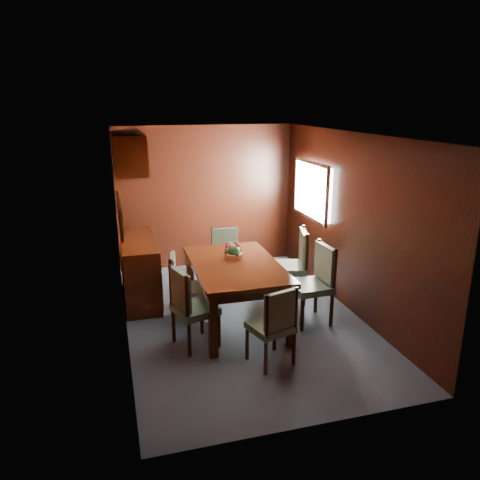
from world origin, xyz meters
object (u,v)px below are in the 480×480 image
object	(u,v)px
chair_right_near	(316,279)
flower_centerpiece	(234,250)
dining_table	(236,272)
chair_left_near	(189,304)
chair_head	(275,322)
sideboard	(140,270)

from	to	relation	value
chair_right_near	flower_centerpiece	world-z (taller)	same
dining_table	chair_left_near	size ratio (longest dim) A/B	1.76
chair_left_near	chair_head	world-z (taller)	chair_left_near
chair_left_near	chair_head	size ratio (longest dim) A/B	1.08
chair_left_near	dining_table	bearing A→B (deg)	107.40
dining_table	chair_left_near	xyz separation A→B (m)	(-0.68, -0.48, -0.15)
chair_right_near	flower_centerpiece	xyz separation A→B (m)	(-0.97, 0.45, 0.34)
chair_head	flower_centerpiece	bearing A→B (deg)	77.82
chair_left_near	chair_head	distance (m)	1.04
sideboard	chair_left_near	distance (m)	1.62
dining_table	flower_centerpiece	bearing A→B (deg)	80.88
dining_table	chair_head	xyz separation A→B (m)	(0.13, -1.12, -0.18)
chair_head	flower_centerpiece	world-z (taller)	flower_centerpiece
chair_right_near	chair_head	distance (m)	1.24
sideboard	chair_left_near	world-z (taller)	chair_left_near
sideboard	chair_left_near	xyz separation A→B (m)	(0.45, -1.55, 0.10)
dining_table	chair_left_near	bearing A→B (deg)	-144.36
chair_left_near	chair_right_near	distance (m)	1.70
dining_table	chair_right_near	world-z (taller)	chair_right_near
dining_table	chair_left_near	world-z (taller)	chair_left_near
sideboard	dining_table	world-z (taller)	sideboard
dining_table	sideboard	bearing A→B (deg)	137.20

